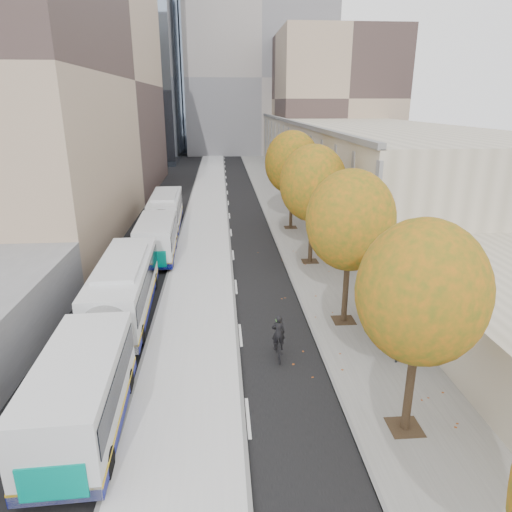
{
  "coord_description": "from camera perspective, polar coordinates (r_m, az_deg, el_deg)",
  "views": [
    {
      "loc": [
        -2.39,
        -7.31,
        10.52
      ],
      "look_at": [
        -0.57,
        16.29,
        2.5
      ],
      "focal_mm": 32.0,
      "sensor_mm": 36.0,
      "label": 1
    }
  ],
  "objects": [
    {
      "name": "bus_far",
      "position": [
        37.42,
        -11.61,
        4.41
      ],
      "size": [
        3.03,
        16.75,
        2.78
      ],
      "rotation": [
        0.0,
        0.0,
        0.04
      ],
      "color": "silver",
      "rests_on": "ground"
    },
    {
      "name": "sidewalk",
      "position": [
        44.08,
        4.24,
        4.91
      ],
      "size": [
        4.75,
        150.0,
        0.08
      ],
      "primitive_type": "cube",
      "color": "gray",
      "rests_on": "ground"
    },
    {
      "name": "distant_car",
      "position": [
        49.01,
        -10.91,
        6.82
      ],
      "size": [
        2.34,
        4.37,
        1.41
      ],
      "primitive_type": "imported",
      "rotation": [
        0.0,
        0.0,
        -0.17
      ],
      "color": "silver",
      "rests_on": "ground"
    },
    {
      "name": "tree_c",
      "position": [
        21.83,
        11.71,
        4.35
      ],
      "size": [
        4.2,
        4.2,
        7.28
      ],
      "color": "black",
      "rests_on": "sidewalk"
    },
    {
      "name": "bus_platform",
      "position": [
        43.61,
        -6.25,
        4.74
      ],
      "size": [
        4.25,
        150.0,
        0.15
      ],
      "primitive_type": "cube",
      "color": "silver",
      "rests_on": "ground"
    },
    {
      "name": "building_tan",
      "position": [
        73.81,
        9.91,
        13.38
      ],
      "size": [
        18.0,
        92.0,
        8.0
      ],
      "primitive_type": "cube",
      "color": "#A89F88",
      "rests_on": "ground"
    },
    {
      "name": "bus_shelter",
      "position": [
        21.65,
        17.97,
        -4.89
      ],
      "size": [
        1.9,
        4.4,
        2.53
      ],
      "color": "#383A3F",
      "rests_on": "sidewalk"
    },
    {
      "name": "tree_b",
      "position": [
        14.75,
        19.99,
        -4.31
      ],
      "size": [
        4.0,
        4.0,
        6.97
      ],
      "color": "black",
      "rests_on": "sidewalk"
    },
    {
      "name": "tree_e",
      "position": [
        39.08,
        4.54,
        11.55
      ],
      "size": [
        4.6,
        4.6,
        7.92
      ],
      "color": "black",
      "rests_on": "sidewalk"
    },
    {
      "name": "tree_d",
      "position": [
        30.34,
        7.14,
        8.99
      ],
      "size": [
        4.4,
        4.4,
        7.6
      ],
      "color": "black",
      "rests_on": "sidewalk"
    },
    {
      "name": "cyclist",
      "position": [
        19.87,
        2.78,
        -10.75
      ],
      "size": [
        0.59,
        1.59,
        2.03
      ],
      "rotation": [
        0.0,
        0.0,
        0.01
      ],
      "color": "black",
      "rests_on": "ground"
    },
    {
      "name": "bus_near",
      "position": [
        20.89,
        -17.72,
        -7.71
      ],
      "size": [
        3.12,
        17.0,
        2.82
      ],
      "rotation": [
        0.0,
        0.0,
        0.04
      ],
      "color": "silver",
      "rests_on": "ground"
    },
    {
      "name": "building_midrise",
      "position": [
        52.37,
        -28.63,
        18.75
      ],
      "size": [
        24.0,
        46.0,
        25.0
      ],
      "primitive_type": "cube",
      "color": "tan",
      "rests_on": "ground"
    },
    {
      "name": "building_far_block",
      "position": [
        103.75,
        0.25,
        21.19
      ],
      "size": [
        30.0,
        18.0,
        30.0
      ],
      "primitive_type": "cube",
      "color": "gray",
      "rests_on": "ground"
    }
  ]
}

